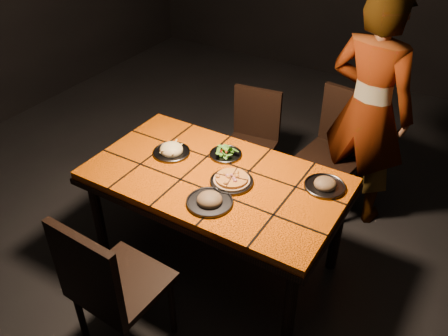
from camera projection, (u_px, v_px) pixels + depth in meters
The scene contains 11 objects.
room_shell at pixel (214, 62), 2.53m from camera, with size 6.04×7.04×3.08m.
dining_table at pixel (215, 185), 3.01m from camera, with size 1.62×0.92×0.75m.
chair_near at pixel (108, 284), 2.48m from camera, with size 0.47×0.47×0.99m.
chair_far_left at pixel (253, 135), 3.85m from camera, with size 0.44×0.44×0.87m.
chair_far_right at pixel (338, 143), 3.64m from camera, with size 0.49×0.49×0.96m.
diner at pixel (369, 111), 3.37m from camera, with size 0.65×0.43×1.78m, color brown.
plate_pizza at pixel (232, 180), 2.89m from camera, with size 0.27×0.27×0.04m.
plate_pasta at pixel (171, 151), 3.16m from camera, with size 0.25×0.25×0.08m.
plate_salad at pixel (226, 152), 3.13m from camera, with size 0.22×0.22×0.07m.
plate_mushroom_a at pixel (210, 200), 2.73m from camera, with size 0.28×0.28×0.09m.
plate_mushroom_b at pixel (325, 184), 2.85m from camera, with size 0.25×0.25×0.08m.
Camera 1 is at (1.29, -2.02, 2.50)m, focal length 38.00 mm.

